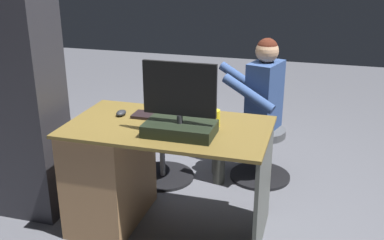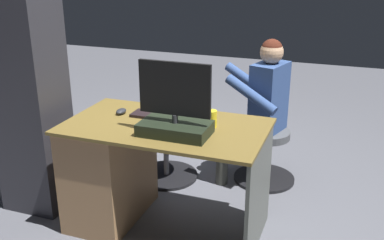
% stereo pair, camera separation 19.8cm
% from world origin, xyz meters
% --- Properties ---
extents(ground_plane, '(10.00, 10.00, 0.00)m').
position_xyz_m(ground_plane, '(0.00, 0.00, 0.00)').
color(ground_plane, '#5A5C64').
extents(desk, '(1.30, 0.74, 0.76)m').
position_xyz_m(desk, '(0.34, 0.39, 0.40)').
color(desk, brown).
rests_on(desk, ground_plane).
extents(monitor, '(0.45, 0.25, 0.45)m').
position_xyz_m(monitor, '(-0.12, 0.52, 0.88)').
color(monitor, black).
rests_on(monitor, desk).
extents(keyboard, '(0.42, 0.14, 0.02)m').
position_xyz_m(keyboard, '(0.07, 0.28, 0.77)').
color(keyboard, black).
rests_on(keyboard, desk).
extents(computer_mouse, '(0.06, 0.10, 0.04)m').
position_xyz_m(computer_mouse, '(0.37, 0.30, 0.78)').
color(computer_mouse, '#27292D').
rests_on(computer_mouse, desk).
extents(cup, '(0.07, 0.07, 0.11)m').
position_xyz_m(cup, '(-0.29, 0.32, 0.81)').
color(cup, yellow).
rests_on(cup, desk).
extents(tv_remote, '(0.04, 0.15, 0.02)m').
position_xyz_m(tv_remote, '(0.07, 0.37, 0.77)').
color(tv_remote, black).
rests_on(tv_remote, desk).
extents(notebook_binder, '(0.22, 0.30, 0.02)m').
position_xyz_m(notebook_binder, '(-0.13, 0.44, 0.77)').
color(notebook_binder, beige).
rests_on(notebook_binder, desk).
extents(office_chair_teddy, '(0.53, 0.53, 0.44)m').
position_xyz_m(office_chair_teddy, '(0.30, -0.29, 0.24)').
color(office_chair_teddy, black).
rests_on(office_chair_teddy, ground_plane).
extents(teddy_bear, '(0.23, 0.23, 0.34)m').
position_xyz_m(teddy_bear, '(0.30, -0.30, 0.60)').
color(teddy_bear, olive).
rests_on(teddy_bear, office_chair_teddy).
extents(visitor_chair, '(0.51, 0.51, 0.44)m').
position_xyz_m(visitor_chair, '(-0.50, -0.52, 0.24)').
color(visitor_chair, black).
rests_on(visitor_chair, ground_plane).
extents(person, '(0.57, 0.58, 1.19)m').
position_xyz_m(person, '(-0.42, -0.50, 0.69)').
color(person, '#334D83').
rests_on(person, ground_plane).
extents(equipment_rack, '(0.44, 0.36, 1.59)m').
position_xyz_m(equipment_rack, '(1.02, 0.43, 0.79)').
color(equipment_rack, '#2E2E33').
rests_on(equipment_rack, ground_plane).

